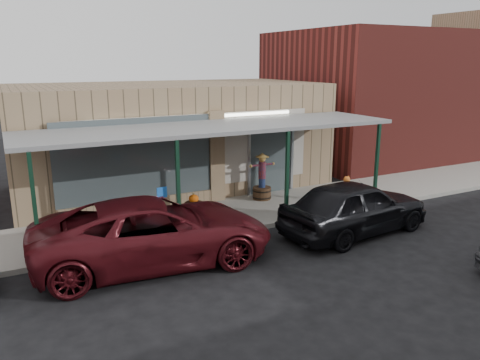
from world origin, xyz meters
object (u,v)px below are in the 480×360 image
barrel_scarecrow (262,183)px  car_maroon (154,232)px  barrel_pumpkin (194,207)px  handicap_sign (163,205)px  parked_sedan (355,207)px

barrel_scarecrow → car_maroon: size_ratio=0.28×
barrel_scarecrow → car_maroon: (-5.06, -3.30, 0.11)m
barrel_scarecrow → barrel_pumpkin: 2.97m
barrel_scarecrow → barrel_pumpkin: (-2.90, -0.57, -0.32)m
barrel_pumpkin → handicap_sign: 2.27m
parked_sedan → car_maroon: car_maroon is taller
barrel_scarecrow → parked_sedan: barrel_scarecrow is taller
handicap_sign → parked_sedan: bearing=-28.9°
barrel_scarecrow → parked_sedan: 4.10m
barrel_scarecrow → car_maroon: bearing=-130.8°
handicap_sign → car_maroon: size_ratio=0.25×
barrel_scarecrow → car_maroon: 6.04m
barrel_scarecrow → handicap_sign: (-4.43, -2.08, 0.38)m
handicap_sign → barrel_scarecrow: bearing=15.9°
barrel_scarecrow → handicap_sign: 4.91m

